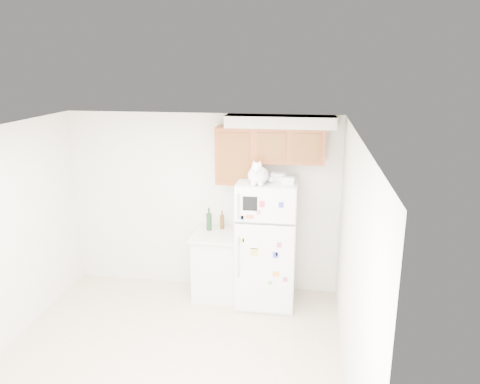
% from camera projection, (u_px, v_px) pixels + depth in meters
% --- Properties ---
extents(ground_plane, '(3.80, 4.00, 0.01)m').
position_uv_depth(ground_plane, '(164.00, 368.00, 5.01)').
color(ground_plane, beige).
extents(room_shell, '(3.84, 4.04, 2.52)m').
position_uv_depth(room_shell, '(176.00, 213.00, 4.77)').
color(room_shell, silver).
rests_on(room_shell, ground_plane).
extents(refrigerator, '(0.76, 0.78, 1.70)m').
position_uv_depth(refrigerator, '(267.00, 243.00, 6.18)').
color(refrigerator, white).
rests_on(refrigerator, ground_plane).
extents(base_counter, '(0.64, 0.64, 0.92)m').
position_uv_depth(base_counter, '(217.00, 264.00, 6.45)').
color(base_counter, white).
rests_on(base_counter, ground_plane).
extents(cat, '(0.32, 0.47, 0.33)m').
position_uv_depth(cat, '(258.00, 175.00, 5.74)').
color(cat, white).
rests_on(cat, refrigerator).
extents(storage_box_back, '(0.20, 0.15, 0.10)m').
position_uv_depth(storage_box_back, '(278.00, 177.00, 5.93)').
color(storage_box_back, white).
rests_on(storage_box_back, refrigerator).
extents(storage_box_front, '(0.15, 0.11, 0.09)m').
position_uv_depth(storage_box_front, '(288.00, 180.00, 5.77)').
color(storage_box_front, white).
rests_on(storage_box_front, refrigerator).
extents(bottle_green, '(0.07, 0.07, 0.32)m').
position_uv_depth(bottle_green, '(209.00, 219.00, 6.40)').
color(bottle_green, '#19381E').
rests_on(bottle_green, base_counter).
extents(bottle_amber, '(0.06, 0.06, 0.26)m').
position_uv_depth(bottle_amber, '(222.00, 220.00, 6.46)').
color(bottle_amber, '#593814').
rests_on(bottle_amber, base_counter).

